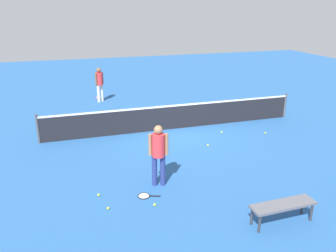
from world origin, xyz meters
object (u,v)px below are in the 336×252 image
at_px(player_far_side, 99,82).
at_px(tennis_racket_near_player, 145,196).
at_px(player_near_side, 158,151).
at_px(tennis_ball_baseline, 155,205).
at_px(tennis_ball_stray_right, 108,208).
at_px(tennis_ball_stray_left, 222,132).
at_px(tennis_ball_near_player, 265,133).
at_px(courtside_bench, 283,206).
at_px(tennis_racket_far_player, 99,98).
at_px(tennis_ball_midcourt, 208,145).
at_px(tennis_ball_by_net, 99,195).

distance_m(player_far_side, tennis_racket_near_player, 9.49).
xyz_separation_m(player_near_side, tennis_racket_near_player, (-0.50, -0.46, -1.00)).
bearing_deg(tennis_ball_baseline, tennis_ball_stray_right, 170.41).
height_order(player_near_side, tennis_ball_stray_left, player_near_side).
xyz_separation_m(tennis_ball_near_player, tennis_ball_baseline, (-5.26, -3.48, 0.00)).
xyz_separation_m(tennis_racket_near_player, courtside_bench, (2.65, -1.96, 0.40)).
bearing_deg(tennis_racket_far_player, player_far_side, -88.96).
bearing_deg(tennis_racket_near_player, tennis_ball_midcourt, 41.77).
xyz_separation_m(player_near_side, player_far_side, (-0.51, 8.97, 0.00)).
distance_m(tennis_ball_midcourt, tennis_ball_stray_right, 4.76).
xyz_separation_m(player_near_side, tennis_ball_stray_left, (3.36, 3.09, -0.98)).
distance_m(tennis_racket_near_player, courtside_bench, 3.32).
bearing_deg(tennis_ball_by_net, tennis_ball_midcourt, 28.82).
bearing_deg(player_near_side, tennis_ball_baseline, -111.28).
bearing_deg(tennis_ball_stray_right, tennis_ball_midcourt, 36.77).
bearing_deg(player_near_side, player_far_side, 93.28).
relative_size(player_near_side, tennis_racket_far_player, 2.82).
bearing_deg(tennis_ball_stray_left, tennis_ball_baseline, -132.67).
distance_m(tennis_ball_near_player, courtside_bench, 5.66).
bearing_deg(player_near_side, tennis_ball_stray_left, 42.61).
height_order(player_near_side, tennis_ball_stray_right, player_near_side).
bearing_deg(tennis_racket_far_player, player_near_side, -86.89).
distance_m(tennis_ball_midcourt, courtside_bench, 4.52).
bearing_deg(tennis_racket_far_player, tennis_ball_midcourt, -69.38).
height_order(tennis_ball_by_net, tennis_ball_midcourt, same).
height_order(player_near_side, tennis_ball_midcourt, player_near_side).
relative_size(player_near_side, tennis_ball_midcourt, 25.76).
relative_size(tennis_racket_far_player, tennis_ball_near_player, 9.12).
xyz_separation_m(player_far_side, tennis_ball_stray_left, (3.87, -5.88, -0.98)).
bearing_deg(player_far_side, tennis_ball_by_net, -96.94).
distance_m(player_far_side, tennis_ball_baseline, 9.98).
relative_size(player_near_side, tennis_ball_baseline, 25.76).
xyz_separation_m(tennis_racket_near_player, tennis_ball_midcourt, (2.84, 2.54, 0.02)).
height_order(tennis_ball_baseline, tennis_ball_stray_right, same).
xyz_separation_m(player_near_side, tennis_ball_midcourt, (2.34, 2.08, -0.98)).
xyz_separation_m(tennis_ball_near_player, tennis_ball_stray_left, (-1.53, 0.57, 0.00)).
height_order(player_far_side, tennis_ball_near_player, player_far_side).
distance_m(tennis_ball_near_player, tennis_ball_stray_left, 1.63).
bearing_deg(tennis_ball_stray_left, tennis_racket_near_player, -137.37).
xyz_separation_m(player_near_side, tennis_ball_stray_right, (-1.47, -0.77, -0.98)).
bearing_deg(tennis_ball_stray_left, courtside_bench, -102.33).
bearing_deg(tennis_ball_midcourt, tennis_ball_stray_right, -143.23).
bearing_deg(tennis_racket_near_player, player_far_side, 90.08).
distance_m(player_near_side, tennis_ball_stray_right, 1.93).
bearing_deg(player_far_side, tennis_ball_midcourt, -67.50).
distance_m(tennis_ball_near_player, tennis_ball_by_net, 7.01).
bearing_deg(tennis_ball_near_player, player_near_side, -152.74).
distance_m(tennis_ball_by_net, tennis_ball_baseline, 1.51).
distance_m(tennis_ball_baseline, tennis_ball_stray_right, 1.11).
bearing_deg(courtside_bench, tennis_ball_by_net, 148.38).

